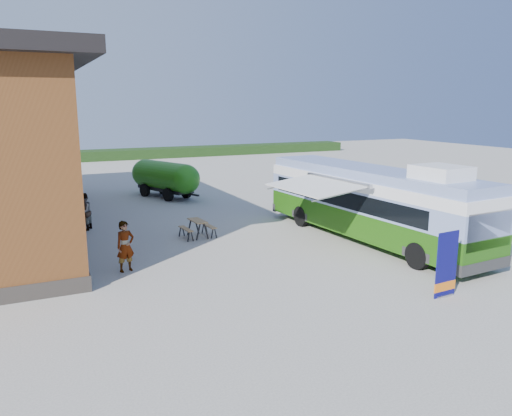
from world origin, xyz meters
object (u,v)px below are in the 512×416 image
person_a (125,246)px  person_b (84,212)px  bus (370,201)px  picnic_table (197,224)px  banner (446,270)px  slurry_tanker (165,177)px

person_a → person_b: size_ratio=1.03×
bus → person_a: size_ratio=6.59×
picnic_table → person_a: size_ratio=0.80×
bus → banner: size_ratio=5.82×
banner → person_b: banner is taller
banner → person_a: 10.34m
person_b → bus: bearing=86.3°
bus → banner: (-1.91, -6.12, -0.87)m
banner → person_a: bearing=138.0°
person_a → person_b: (-0.59, 6.58, -0.03)m
bus → banner: bearing=-111.1°
picnic_table → slurry_tanker: size_ratio=0.25×
bus → picnic_table: (-6.38, 3.49, -1.12)m
bus → person_a: bus is taller
banner → picnic_table: 10.60m
banner → slurry_tanker: slurry_tanker is taller
bus → person_b: bus is taller
slurry_tanker → person_b: bearing=-152.1°
person_a → slurry_tanker: (4.91, 13.09, 0.39)m
person_a → slurry_tanker: size_ratio=0.31×
person_b → slurry_tanker: slurry_tanker is taller
person_b → banner: bearing=63.0°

